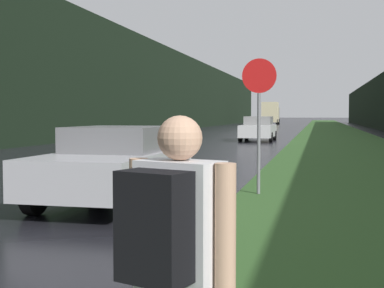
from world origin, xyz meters
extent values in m
cube|color=#2D5123|center=(7.02, 40.00, 0.01)|extent=(6.00, 240.00, 0.02)
cube|color=silver|center=(0.00, 12.03, 0.00)|extent=(0.12, 3.00, 0.01)
cube|color=silver|center=(0.00, 19.03, 0.00)|extent=(0.12, 3.00, 0.01)
cube|color=black|center=(-10.02, 50.00, 4.21)|extent=(2.00, 140.00, 8.43)
cylinder|color=slate|center=(4.46, 11.23, 1.05)|extent=(0.07, 0.07, 2.09)
cylinder|color=#B71414|center=(4.46, 11.23, 2.44)|extent=(0.70, 0.02, 0.70)
cube|color=silver|center=(5.03, 2.63, 1.14)|extent=(0.44, 0.33, 0.60)
sphere|color=tan|center=(5.03, 2.63, 1.54)|extent=(0.21, 0.21, 0.21)
cylinder|color=tan|center=(4.81, 2.71, 1.16)|extent=(0.09, 0.09, 0.57)
cylinder|color=tan|center=(5.26, 2.55, 1.16)|extent=(0.09, 0.09, 0.57)
cube|color=black|center=(4.97, 2.44, 1.17)|extent=(0.35, 0.27, 0.48)
cube|color=#9E9EA3|center=(2.01, 9.47, 0.64)|extent=(1.88, 4.25, 0.65)
cube|color=#5E5E61|center=(2.01, 9.68, 1.20)|extent=(1.60, 1.91, 0.46)
cylinder|color=black|center=(2.91, 8.15, 0.35)|extent=(0.20, 0.70, 0.70)
cylinder|color=black|center=(1.12, 8.15, 0.35)|extent=(0.20, 0.70, 0.70)
cylinder|color=black|center=(2.91, 10.79, 0.35)|extent=(0.20, 0.70, 0.70)
cylinder|color=black|center=(1.12, 10.79, 0.35)|extent=(0.20, 0.70, 0.70)
cube|color=#BCBCBC|center=(2.01, 33.61, 0.64)|extent=(1.92, 4.59, 0.73)
cube|color=slate|center=(2.01, 33.84, 1.27)|extent=(1.64, 2.06, 0.53)
cylinder|color=black|center=(2.92, 32.19, 0.30)|extent=(0.20, 0.61, 0.61)
cylinder|color=black|center=(1.10, 32.19, 0.30)|extent=(0.20, 0.61, 0.61)
cylinder|color=black|center=(2.92, 35.03, 0.30)|extent=(0.20, 0.61, 0.61)
cylinder|color=black|center=(1.10, 35.03, 0.30)|extent=(0.20, 0.61, 0.61)
cube|color=#6E684F|center=(-2.01, 91.67, 1.63)|extent=(2.32, 2.42, 2.45)
cube|color=tan|center=(-2.01, 88.19, 2.04)|extent=(2.45, 4.53, 3.27)
cylinder|color=black|center=(-3.17, 91.43, 0.45)|extent=(0.28, 0.90, 0.90)
cylinder|color=black|center=(-0.85, 91.43, 0.45)|extent=(0.28, 0.90, 0.90)
cylinder|color=black|center=(-3.17, 87.06, 0.45)|extent=(0.28, 0.90, 0.90)
cylinder|color=black|center=(-0.85, 87.06, 0.45)|extent=(0.28, 0.90, 0.90)
camera|label=1|loc=(5.65, 0.26, 1.65)|focal=50.00mm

